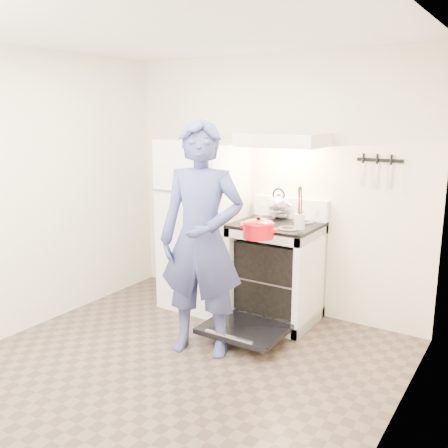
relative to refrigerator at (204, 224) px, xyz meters
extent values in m
plane|color=brown|center=(0.58, -1.45, -0.85)|extent=(3.60, 3.60, 0.00)
cube|color=#F4E7CD|center=(0.58, 0.35, 0.40)|extent=(3.20, 0.02, 2.50)
cube|color=white|center=(0.00, 0.00, 0.00)|extent=(0.70, 0.70, 1.70)
cube|color=white|center=(0.81, 0.02, -0.39)|extent=(0.76, 0.65, 0.92)
cube|color=black|center=(0.81, 0.02, 0.09)|extent=(0.76, 0.65, 0.03)
cube|color=white|center=(0.81, 0.31, 0.20)|extent=(0.76, 0.07, 0.20)
cube|color=black|center=(0.81, -0.57, -0.72)|extent=(0.70, 0.54, 0.04)
cube|color=gray|center=(0.81, 0.02, -0.41)|extent=(0.60, 0.52, 0.01)
cube|color=white|center=(0.81, 0.10, 0.86)|extent=(0.76, 0.50, 0.12)
cube|color=black|center=(1.63, 0.33, 0.70)|extent=(0.40, 0.02, 0.03)
cylinder|color=#937754|center=(0.90, -0.04, -0.40)|extent=(0.32, 0.32, 0.02)
cylinder|color=silver|center=(1.13, -0.19, 0.20)|extent=(0.10, 0.10, 0.13)
imported|color=navy|center=(0.58, -0.87, 0.10)|extent=(0.80, 0.64, 1.91)
camera|label=1|loc=(2.81, -4.04, 1.11)|focal=40.00mm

